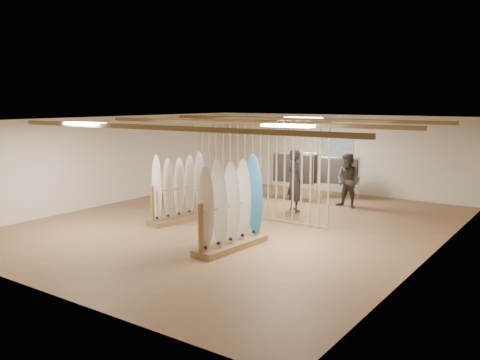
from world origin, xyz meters
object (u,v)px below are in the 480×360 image
Objects in this scene: rack_right at (231,220)px; clothing_rack_a at (295,168)px; clothing_rack_b at (338,171)px; rack_left at (179,199)px; shopper_a at (295,176)px; shopper_b at (348,177)px.

clothing_rack_a is at bearing 109.17° from rack_right.
clothing_rack_a is 1.51m from clothing_rack_b.
clothing_rack_a is at bearing -153.52° from clothing_rack_b.
shopper_a is at bearing 64.48° from rack_left.
shopper_a is at bearing -62.61° from clothing_rack_a.
clothing_rack_a is at bearing -30.00° from shopper_a.
rack_left reaches higher than clothing_rack_a.
rack_right is 4.36m from shopper_a.
shopper_a reaches higher than clothing_rack_b.
shopper_a is at bearing -112.12° from clothing_rack_b.
clothing_rack_a is 1.15× the size of clothing_rack_b.
clothing_rack_b is 2.55m from shopper_a.
shopper_b is at bearing -97.81° from shopper_a.
clothing_rack_b is (-0.50, 6.82, 0.27)m from rack_right.
rack_left is 5.93m from clothing_rack_b.
rack_left is 3.05m from rack_right.
shopper_b reaches higher than clothing_rack_b.
rack_right is 0.99× the size of shopper_a.
rack_left is 0.93× the size of shopper_a.
rack_left is at bearing -128.76° from clothing_rack_b.
rack_right is (2.74, -1.34, 0.05)m from rack_left.
clothing_rack_b is 1.43m from shopper_b.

